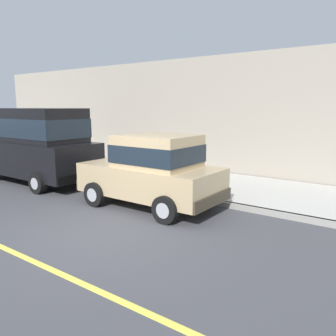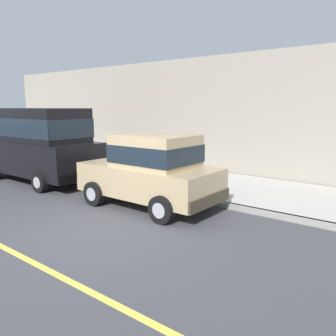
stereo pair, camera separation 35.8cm
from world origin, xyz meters
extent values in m
plane|color=#424247|center=(0.00, 0.00, 0.00)|extent=(80.00, 80.00, 0.00)
cube|color=gray|center=(3.20, 0.00, 0.07)|extent=(0.16, 64.00, 0.14)
cube|color=#B7B5AD|center=(5.00, 0.00, 0.07)|extent=(3.60, 64.00, 0.14)
cube|color=#E0D64C|center=(-1.60, 0.00, 0.00)|extent=(0.12, 57.60, 0.01)
cube|color=tan|center=(2.11, 0.43, 0.70)|extent=(1.72, 3.70, 0.76)
cube|color=tan|center=(2.11, 0.18, 1.48)|extent=(1.52, 1.90, 0.80)
cube|color=#19232D|center=(2.11, 0.18, 1.42)|extent=(1.55, 1.94, 0.44)
cube|color=#3E3527|center=(2.11, 2.23, 0.46)|extent=(1.69, 0.20, 0.28)
cube|color=#3E3527|center=(2.11, -1.37, 0.46)|extent=(1.69, 0.20, 0.28)
cylinder|color=black|center=(1.25, 1.58, 0.32)|extent=(0.22, 0.64, 0.64)
cylinder|color=#9E9EA3|center=(1.25, 1.58, 0.32)|extent=(0.24, 0.35, 0.35)
cylinder|color=black|center=(2.97, 1.58, 0.32)|extent=(0.22, 0.64, 0.64)
cylinder|color=#9E9EA3|center=(2.97, 1.58, 0.32)|extent=(0.24, 0.35, 0.35)
cylinder|color=black|center=(1.25, -0.71, 0.32)|extent=(0.22, 0.64, 0.64)
cylinder|color=#9E9EA3|center=(1.25, -0.71, 0.32)|extent=(0.24, 0.35, 0.35)
cylinder|color=black|center=(2.97, -0.72, 0.32)|extent=(0.22, 0.64, 0.64)
cylinder|color=#9E9EA3|center=(2.97, -0.72, 0.32)|extent=(0.24, 0.35, 0.35)
cube|color=#EAEACC|center=(1.58, 2.26, 0.81)|extent=(0.28, 0.08, 0.14)
cube|color=#EAEACC|center=(2.65, 2.26, 0.81)|extent=(0.28, 0.08, 0.14)
cube|color=black|center=(2.08, 5.46, 0.87)|extent=(1.93, 4.81, 1.10)
cube|color=black|center=(2.08, 5.46, 1.97)|extent=(1.70, 3.81, 1.10)
cube|color=#19232D|center=(2.08, 5.46, 1.89)|extent=(1.74, 3.85, 0.61)
cube|color=black|center=(2.06, 7.81, 0.46)|extent=(1.86, 0.21, 0.28)
cube|color=black|center=(2.09, 3.11, 0.46)|extent=(1.86, 0.21, 0.28)
cylinder|color=black|center=(3.02, 6.96, 0.32)|extent=(0.22, 0.64, 0.64)
cylinder|color=#9E9EA3|center=(3.02, 6.96, 0.32)|extent=(0.24, 0.35, 0.35)
cylinder|color=black|center=(1.14, 3.97, 0.32)|extent=(0.22, 0.64, 0.64)
cylinder|color=#9E9EA3|center=(1.14, 3.97, 0.32)|extent=(0.24, 0.35, 0.35)
cylinder|color=black|center=(3.04, 3.98, 0.32)|extent=(0.22, 0.64, 0.64)
cylinder|color=#9E9EA3|center=(3.04, 3.98, 0.32)|extent=(0.24, 0.35, 0.35)
cube|color=#EAEACC|center=(2.65, 7.84, 1.04)|extent=(0.28, 0.08, 0.14)
cylinder|color=black|center=(3.01, 9.78, 0.32)|extent=(0.24, 0.65, 0.64)
cylinder|color=#9E9EA3|center=(3.01, 9.78, 0.32)|extent=(0.25, 0.36, 0.35)
ellipsoid|color=black|center=(4.64, 0.82, 0.42)|extent=(0.33, 0.48, 0.20)
cylinder|color=black|center=(4.74, 0.70, 0.23)|extent=(0.05, 0.05, 0.18)
cylinder|color=black|center=(4.63, 0.67, 0.23)|extent=(0.05, 0.05, 0.18)
cylinder|color=black|center=(4.66, 0.96, 0.23)|extent=(0.05, 0.05, 0.18)
cylinder|color=black|center=(4.54, 0.93, 0.23)|extent=(0.05, 0.05, 0.18)
sphere|color=black|center=(4.73, 0.54, 0.51)|extent=(0.17, 0.17, 0.17)
ellipsoid|color=black|center=(4.76, 0.45, 0.49)|extent=(0.10, 0.13, 0.06)
cone|color=black|center=(4.78, 0.56, 0.59)|extent=(0.06, 0.06, 0.07)
cone|color=black|center=(4.68, 0.53, 0.59)|extent=(0.06, 0.06, 0.07)
cylinder|color=black|center=(4.56, 1.06, 0.48)|extent=(0.07, 0.12, 0.13)
cube|color=#9E9384|center=(7.10, 4.58, 2.21)|extent=(0.50, 20.00, 4.42)
camera|label=1|loc=(-4.61, -5.06, 2.58)|focal=36.54mm
camera|label=2|loc=(-4.39, -5.35, 2.58)|focal=36.54mm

